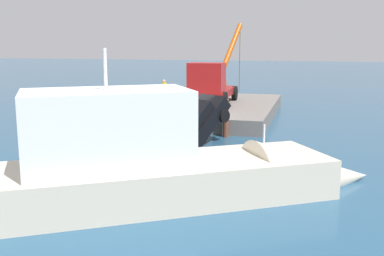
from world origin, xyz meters
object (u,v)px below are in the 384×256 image
(dock_worker, at_px, (164,93))
(moored_yacht, at_px, (182,182))
(crane_truck, at_px, (211,84))
(salvaged_car, at_px, (190,131))

(dock_worker, bearing_deg, moored_yacht, 20.43)
(crane_truck, relative_size, moored_yacht, 0.53)
(crane_truck, bearing_deg, moored_yacht, 9.33)
(crane_truck, relative_size, dock_worker, 4.37)
(crane_truck, xyz_separation_m, moored_yacht, (16.05, 2.64, -1.66))
(dock_worker, height_order, moored_yacht, moored_yacht)
(crane_truck, xyz_separation_m, dock_worker, (1.81, -2.67, -0.46))
(dock_worker, bearing_deg, crane_truck, 124.09)
(dock_worker, distance_m, moored_yacht, 15.25)
(crane_truck, relative_size, salvaged_car, 1.77)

